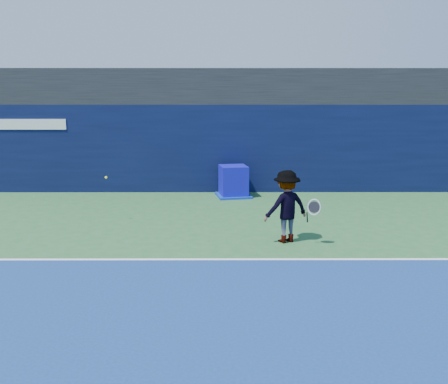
% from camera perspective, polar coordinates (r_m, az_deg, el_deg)
% --- Properties ---
extents(ground, '(80.00, 80.00, 0.00)m').
position_cam_1_polar(ground, '(7.81, -4.28, -15.07)').
color(ground, '#2A5E30').
rests_on(ground, ground).
extents(baseline, '(24.00, 0.10, 0.01)m').
position_cam_1_polar(baseline, '(10.57, -3.13, -7.70)').
color(baseline, white).
rests_on(baseline, ground).
extents(stadium_band, '(36.00, 3.00, 1.20)m').
position_cam_1_polar(stadium_band, '(18.47, -1.88, 11.94)').
color(stadium_band, black).
rests_on(stadium_band, back_wall_assembly).
extents(back_wall_assembly, '(36.00, 1.03, 3.00)m').
position_cam_1_polar(back_wall_assembly, '(17.58, -1.94, 5.10)').
color(back_wall_assembly, black).
rests_on(back_wall_assembly, ground).
extents(equipment_cart, '(1.26, 1.26, 1.04)m').
position_cam_1_polar(equipment_cart, '(16.57, 1.08, 1.10)').
color(equipment_cart, '#0F0CA9').
rests_on(equipment_cart, ground).
extents(tennis_player, '(1.37, 1.01, 1.69)m').
position_cam_1_polar(tennis_player, '(11.65, 7.14, -1.65)').
color(tennis_player, white).
rests_on(tennis_player, ground).
extents(tennis_ball, '(0.07, 0.07, 0.07)m').
position_cam_1_polar(tennis_ball, '(13.56, -13.33, 1.63)').
color(tennis_ball, yellow).
rests_on(tennis_ball, ground).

